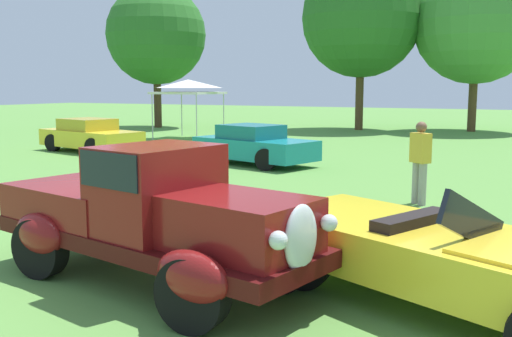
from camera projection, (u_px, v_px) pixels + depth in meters
The scene contains 10 objects.
ground_plane at pixel (159, 269), 7.68m from camera, with size 120.00×120.00×0.00m, color #568C3D.
feature_pickup_truck at pixel (153, 214), 7.01m from camera, with size 4.69×2.49×1.70m.
neighbor_convertible at pixel (457, 258), 6.21m from camera, with size 4.93×3.38×1.40m.
show_car_yellow at pixel (89, 136), 21.46m from camera, with size 4.52×2.59×1.22m.
show_car_teal at pixel (253, 145), 17.99m from camera, with size 4.23×2.71×1.22m.
spectator_near_truck at pixel (420, 160), 11.81m from camera, with size 0.46×0.44×1.69m.
canopy_tent_left_field at pixel (188, 86), 26.62m from camera, with size 2.62×2.62×2.71m.
treeline_far_left at pixel (156, 35), 33.70m from camera, with size 5.72×5.72×8.22m.
treeline_mid_left at pixel (361, 18), 31.71m from camera, with size 6.49×6.49×9.35m.
treeline_center at pixel (477, 22), 30.54m from camera, with size 6.53×6.53×9.03m.
Camera 1 is at (4.48, -6.05, 2.38)m, focal length 40.98 mm.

